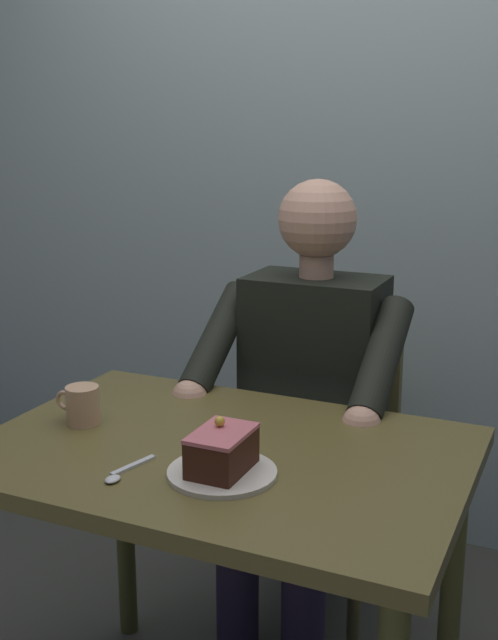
{
  "coord_description": "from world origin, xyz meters",
  "views": [
    {
      "loc": [
        -0.67,
        1.34,
        1.4
      ],
      "look_at": [
        -0.02,
        -0.1,
        1.0
      ],
      "focal_mm": 43.9,
      "sensor_mm": 36.0,
      "label": 1
    }
  ],
  "objects_px": {
    "dining_table": "(221,492)",
    "dessert_spoon": "(122,473)",
    "seated_person": "(304,412)",
    "chair": "(324,445)",
    "cake_slice": "(222,451)",
    "coffee_cup": "(82,404)"
  },
  "relations": [
    {
      "from": "cake_slice",
      "to": "dessert_spoon",
      "type": "distance_m",
      "value": 0.2
    },
    {
      "from": "dining_table",
      "to": "coffee_cup",
      "type": "bearing_deg",
      "value": 1.21
    },
    {
      "from": "coffee_cup",
      "to": "dining_table",
      "type": "bearing_deg",
      "value": -178.79
    },
    {
      "from": "chair",
      "to": "cake_slice",
      "type": "relative_size",
      "value": 6.42
    },
    {
      "from": "seated_person",
      "to": "dining_table",
      "type": "bearing_deg",
      "value": 90.0
    },
    {
      "from": "seated_person",
      "to": "coffee_cup",
      "type": "xyz_separation_m",
      "value": [
        0.34,
        0.5,
        0.14
      ]
    },
    {
      "from": "dining_table",
      "to": "seated_person",
      "type": "bearing_deg",
      "value": -90.0
    },
    {
      "from": "seated_person",
      "to": "cake_slice",
      "type": "xyz_separation_m",
      "value": [
        -0.06,
        0.61,
        0.14
      ]
    },
    {
      "from": "chair",
      "to": "coffee_cup",
      "type": "relative_size",
      "value": 8.24
    },
    {
      "from": "chair",
      "to": "dessert_spoon",
      "type": "xyz_separation_m",
      "value": [
        0.11,
        0.85,
        0.26
      ]
    },
    {
      "from": "dining_table",
      "to": "coffee_cup",
      "type": "distance_m",
      "value": 0.37
    },
    {
      "from": "chair",
      "to": "coffee_cup",
      "type": "bearing_deg",
      "value": 63.09
    },
    {
      "from": "dining_table",
      "to": "coffee_cup",
      "type": "height_order",
      "value": "coffee_cup"
    },
    {
      "from": "dessert_spoon",
      "to": "dining_table",
      "type": "bearing_deg",
      "value": -120.56
    },
    {
      "from": "cake_slice",
      "to": "seated_person",
      "type": "bearing_deg",
      "value": -84.39
    },
    {
      "from": "chair",
      "to": "cake_slice",
      "type": "bearing_deg",
      "value": 94.39
    },
    {
      "from": "chair",
      "to": "dessert_spoon",
      "type": "bearing_deg",
      "value": 82.41
    },
    {
      "from": "cake_slice",
      "to": "chair",
      "type": "bearing_deg",
      "value": -85.61
    },
    {
      "from": "chair",
      "to": "coffee_cup",
      "type": "xyz_separation_m",
      "value": [
        0.34,
        0.67,
        0.3
      ]
    },
    {
      "from": "dining_table",
      "to": "dessert_spoon",
      "type": "height_order",
      "value": "dessert_spoon"
    },
    {
      "from": "chair",
      "to": "dining_table",
      "type": "bearing_deg",
      "value": 90.0
    },
    {
      "from": "dining_table",
      "to": "dessert_spoon",
      "type": "xyz_separation_m",
      "value": [
        0.11,
        0.19,
        0.1
      ]
    }
  ]
}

